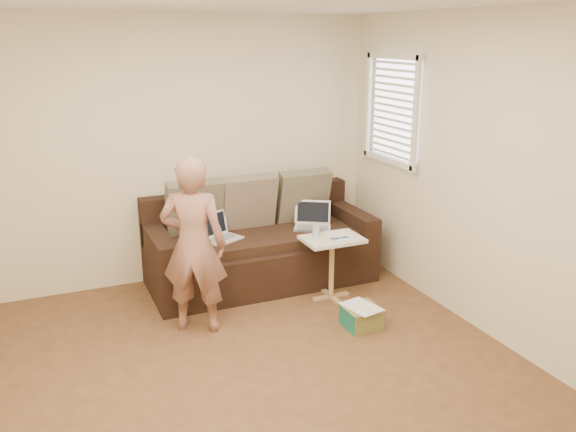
% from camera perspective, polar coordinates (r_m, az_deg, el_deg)
% --- Properties ---
extents(floor, '(4.50, 4.50, 0.00)m').
position_cam_1_polar(floor, '(4.44, -2.40, -15.85)').
color(floor, '#50341E').
rests_on(floor, ground).
extents(wall_back, '(4.00, 0.00, 4.00)m').
position_cam_1_polar(wall_back, '(5.99, -10.36, 6.05)').
color(wall_back, beige).
rests_on(wall_back, ground).
extents(wall_front, '(4.00, 0.00, 4.00)m').
position_cam_1_polar(wall_front, '(2.12, 20.51, -15.52)').
color(wall_front, beige).
rests_on(wall_front, ground).
extents(wall_right, '(0.00, 4.50, 4.50)m').
position_cam_1_polar(wall_right, '(4.94, 19.63, 3.05)').
color(wall_right, beige).
rests_on(wall_right, ground).
extents(window_blinds, '(0.12, 0.88, 1.08)m').
position_cam_1_polar(window_blinds, '(6.01, 9.89, 9.97)').
color(window_blinds, white).
rests_on(window_blinds, wall_right).
extents(sofa, '(2.20, 0.95, 0.85)m').
position_cam_1_polar(sofa, '(5.96, -2.61, -2.45)').
color(sofa, black).
rests_on(sofa, ground).
extents(pillow_left, '(0.55, 0.29, 0.57)m').
position_cam_1_polar(pillow_left, '(5.88, -8.88, 0.80)').
color(pillow_left, brown).
rests_on(pillow_left, sofa).
extents(pillow_mid, '(0.55, 0.27, 0.57)m').
position_cam_1_polar(pillow_mid, '(6.01, -3.75, 1.33)').
color(pillow_mid, brown).
rests_on(pillow_mid, sofa).
extents(pillow_right, '(0.55, 0.28, 0.57)m').
position_cam_1_polar(pillow_right, '(6.23, 1.44, 1.92)').
color(pillow_right, brown).
rests_on(pillow_right, sofa).
extents(laptop_silver, '(0.45, 0.41, 0.24)m').
position_cam_1_polar(laptop_silver, '(6.05, 2.36, -1.21)').
color(laptop_silver, '#B7BABC').
rests_on(laptop_silver, sofa).
extents(laptop_white, '(0.42, 0.38, 0.25)m').
position_cam_1_polar(laptop_white, '(5.75, -6.22, -2.28)').
color(laptop_white, white).
rests_on(laptop_white, sofa).
extents(person, '(0.66, 0.58, 1.50)m').
position_cam_1_polar(person, '(4.96, -8.96, -2.74)').
color(person, '#8D544D').
rests_on(person, ground).
extents(side_table, '(0.55, 0.38, 0.60)m').
position_cam_1_polar(side_table, '(5.65, 4.16, -4.94)').
color(side_table, silver).
rests_on(side_table, ground).
extents(drinking_glass, '(0.07, 0.07, 0.12)m').
position_cam_1_polar(drinking_glass, '(5.53, 2.69, -1.46)').
color(drinking_glass, silver).
rests_on(drinking_glass, side_table).
extents(scissors, '(0.19, 0.12, 0.02)m').
position_cam_1_polar(scissors, '(5.52, 4.91, -2.10)').
color(scissors, silver).
rests_on(scissors, side_table).
extents(paper_on_table, '(0.25, 0.33, 0.00)m').
position_cam_1_polar(paper_on_table, '(5.62, 5.02, -1.82)').
color(paper_on_table, white).
rests_on(paper_on_table, side_table).
extents(striped_box, '(0.30, 0.30, 0.19)m').
position_cam_1_polar(striped_box, '(5.21, 6.97, -9.47)').
color(striped_box, orange).
rests_on(striped_box, ground).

